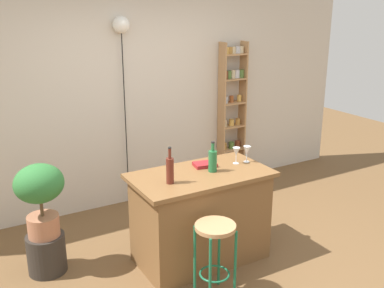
{
  "coord_description": "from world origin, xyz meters",
  "views": [
    {
      "loc": [
        -2.03,
        -3.05,
        2.41
      ],
      "look_at": [
        0.05,
        0.55,
        1.1
      ],
      "focal_mm": 42.39,
      "sensor_mm": 36.0,
      "label": 1
    }
  ],
  "objects_px": {
    "wine_glass_center": "(247,151)",
    "potted_plant": "(40,192)",
    "bottle_vinegar": "(170,170)",
    "cookbook": "(205,164)",
    "bar_stool": "(215,244)",
    "bottle_spirits_clear": "(213,160)",
    "plant_stool": "(47,253)",
    "pendant_globe_light": "(121,29)",
    "wine_glass_left": "(236,152)",
    "spice_shelf": "(232,112)"
  },
  "relations": [
    {
      "from": "spice_shelf",
      "to": "plant_stool",
      "type": "distance_m",
      "value": 3.02
    },
    {
      "from": "bottle_vinegar",
      "to": "cookbook",
      "type": "xyz_separation_m",
      "value": [
        0.49,
        0.21,
        -0.11
      ]
    },
    {
      "from": "pendant_globe_light",
      "to": "wine_glass_left",
      "type": "bearing_deg",
      "value": -69.57
    },
    {
      "from": "plant_stool",
      "to": "bottle_spirits_clear",
      "type": "xyz_separation_m",
      "value": [
        1.47,
        -0.53,
        0.82
      ]
    },
    {
      "from": "plant_stool",
      "to": "wine_glass_left",
      "type": "relative_size",
      "value": 2.25
    },
    {
      "from": "wine_glass_center",
      "to": "cookbook",
      "type": "bearing_deg",
      "value": 166.35
    },
    {
      "from": "spice_shelf",
      "to": "cookbook",
      "type": "xyz_separation_m",
      "value": [
        -1.26,
        -1.35,
        -0.08
      ]
    },
    {
      "from": "wine_glass_center",
      "to": "cookbook",
      "type": "distance_m",
      "value": 0.45
    },
    {
      "from": "plant_stool",
      "to": "pendant_globe_light",
      "type": "relative_size",
      "value": 0.16
    },
    {
      "from": "bar_stool",
      "to": "plant_stool",
      "type": "xyz_separation_m",
      "value": [
        -1.14,
        1.09,
        -0.32
      ]
    },
    {
      "from": "bar_stool",
      "to": "bottle_spirits_clear",
      "type": "height_order",
      "value": "bottle_spirits_clear"
    },
    {
      "from": "cookbook",
      "to": "spice_shelf",
      "type": "bearing_deg",
      "value": 57.07
    },
    {
      "from": "bottle_spirits_clear",
      "to": "pendant_globe_light",
      "type": "xyz_separation_m",
      "value": [
        -0.24,
        1.55,
        1.12
      ]
    },
    {
      "from": "bar_stool",
      "to": "pendant_globe_light",
      "type": "bearing_deg",
      "value": 87.55
    },
    {
      "from": "bar_stool",
      "to": "spice_shelf",
      "type": "height_order",
      "value": "spice_shelf"
    },
    {
      "from": "wine_glass_left",
      "to": "wine_glass_center",
      "type": "height_order",
      "value": "same"
    },
    {
      "from": "bottle_vinegar",
      "to": "pendant_globe_light",
      "type": "xyz_separation_m",
      "value": [
        0.24,
        1.61,
        1.1
      ]
    },
    {
      "from": "spice_shelf",
      "to": "bottle_vinegar",
      "type": "height_order",
      "value": "spice_shelf"
    },
    {
      "from": "bottle_vinegar",
      "to": "bar_stool",
      "type": "bearing_deg",
      "value": -73.5
    },
    {
      "from": "wine_glass_center",
      "to": "pendant_globe_light",
      "type": "relative_size",
      "value": 0.07
    },
    {
      "from": "bottle_spirits_clear",
      "to": "cookbook",
      "type": "bearing_deg",
      "value": 86.05
    },
    {
      "from": "bottle_spirits_clear",
      "to": "wine_glass_center",
      "type": "xyz_separation_m",
      "value": [
        0.43,
        0.05,
        0.01
      ]
    },
    {
      "from": "bar_stool",
      "to": "bottle_spirits_clear",
      "type": "relative_size",
      "value": 2.32
    },
    {
      "from": "bottle_spirits_clear",
      "to": "pendant_globe_light",
      "type": "relative_size",
      "value": 0.13
    },
    {
      "from": "bar_stool",
      "to": "cookbook",
      "type": "distance_m",
      "value": 0.89
    },
    {
      "from": "bar_stool",
      "to": "potted_plant",
      "type": "bearing_deg",
      "value": 136.25
    },
    {
      "from": "bar_stool",
      "to": "potted_plant",
      "type": "xyz_separation_m",
      "value": [
        -1.14,
        1.09,
        0.29
      ]
    },
    {
      "from": "plant_stool",
      "to": "bar_stool",
      "type": "bearing_deg",
      "value": -43.75
    },
    {
      "from": "plant_stool",
      "to": "wine_glass_center",
      "type": "xyz_separation_m",
      "value": [
        1.9,
        -0.48,
        0.82
      ]
    },
    {
      "from": "plant_stool",
      "to": "bottle_spirits_clear",
      "type": "distance_m",
      "value": 1.76
    },
    {
      "from": "bottle_vinegar",
      "to": "wine_glass_left",
      "type": "height_order",
      "value": "bottle_vinegar"
    },
    {
      "from": "plant_stool",
      "to": "bottle_spirits_clear",
      "type": "bearing_deg",
      "value": -19.84
    },
    {
      "from": "potted_plant",
      "to": "bottle_spirits_clear",
      "type": "xyz_separation_m",
      "value": [
        1.47,
        -0.53,
        0.2
      ]
    },
    {
      "from": "wine_glass_center",
      "to": "potted_plant",
      "type": "bearing_deg",
      "value": 165.87
    },
    {
      "from": "spice_shelf",
      "to": "pendant_globe_light",
      "type": "distance_m",
      "value": 1.88
    },
    {
      "from": "spice_shelf",
      "to": "potted_plant",
      "type": "bearing_deg",
      "value": -160.33
    },
    {
      "from": "bottle_vinegar",
      "to": "wine_glass_left",
      "type": "xyz_separation_m",
      "value": [
        0.79,
        0.13,
        -0.01
      ]
    },
    {
      "from": "bar_stool",
      "to": "wine_glass_center",
      "type": "relative_size",
      "value": 4.12
    },
    {
      "from": "bottle_vinegar",
      "to": "cookbook",
      "type": "bearing_deg",
      "value": 23.67
    },
    {
      "from": "bar_stool",
      "to": "cookbook",
      "type": "relative_size",
      "value": 3.22
    },
    {
      "from": "bar_stool",
      "to": "bottle_vinegar",
      "type": "xyz_separation_m",
      "value": [
        -0.15,
        0.51,
        0.51
      ]
    },
    {
      "from": "plant_stool",
      "to": "wine_glass_center",
      "type": "relative_size",
      "value": 2.25
    },
    {
      "from": "plant_stool",
      "to": "wine_glass_left",
      "type": "bearing_deg",
      "value": -14.47
    },
    {
      "from": "cookbook",
      "to": "pendant_globe_light",
      "type": "xyz_separation_m",
      "value": [
        -0.25,
        1.4,
        1.21
      ]
    },
    {
      "from": "bar_stool",
      "to": "bottle_vinegar",
      "type": "height_order",
      "value": "bottle_vinegar"
    },
    {
      "from": "bottle_vinegar",
      "to": "wine_glass_left",
      "type": "relative_size",
      "value": 2.02
    },
    {
      "from": "bottle_vinegar",
      "to": "wine_glass_center",
      "type": "height_order",
      "value": "bottle_vinegar"
    },
    {
      "from": "bottle_spirits_clear",
      "to": "wine_glass_left",
      "type": "distance_m",
      "value": 0.32
    },
    {
      "from": "plant_stool",
      "to": "cookbook",
      "type": "height_order",
      "value": "cookbook"
    },
    {
      "from": "bottle_vinegar",
      "to": "potted_plant",
      "type": "bearing_deg",
      "value": 149.32
    }
  ]
}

